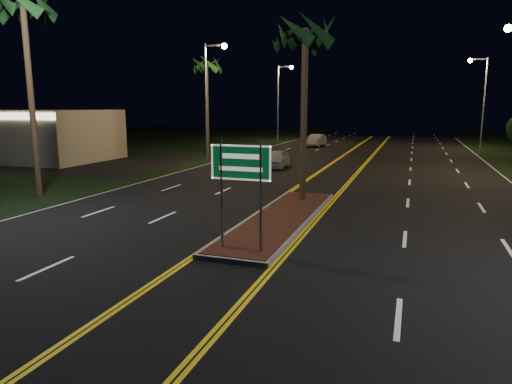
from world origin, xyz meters
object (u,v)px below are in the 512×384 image
at_px(commercial_building, 19,135).
at_px(car_near, 276,157).
at_px(streetlight_left_mid, 210,88).
at_px(palm_left_near, 23,7).
at_px(streetlight_left_far, 281,95).
at_px(car_far, 316,139).
at_px(palm_median, 305,34).
at_px(streetlight_right_far, 481,92).
at_px(palm_left_far, 206,66).
at_px(highway_sign, 241,173).
at_px(median_island, 281,219).

distance_m(commercial_building, car_near, 21.53).
relative_size(streetlight_left_mid, palm_left_near, 0.92).
distance_m(streetlight_left_far, car_far, 8.06).
bearing_deg(palm_median, commercial_building, 159.95).
distance_m(streetlight_right_far, palm_left_far, 27.36).
distance_m(commercial_building, streetlight_left_far, 28.75).
bearing_deg(streetlight_left_mid, streetlight_right_far, 40.30).
height_order(commercial_building, car_far, commercial_building).
relative_size(palm_left_near, car_near, 2.25).
distance_m(highway_sign, commercial_building, 31.17).
height_order(commercial_building, streetlight_left_far, streetlight_left_far).
xyz_separation_m(streetlight_left_mid, palm_left_far, (-2.19, 4.00, 2.09)).
distance_m(highway_sign, streetlight_left_far, 42.67).
height_order(highway_sign, palm_median, palm_median).
relative_size(highway_sign, commercial_building, 0.21).
relative_size(palm_median, car_near, 1.91).
bearing_deg(streetlight_right_far, car_far, -173.55).
distance_m(palm_median, palm_left_far, 21.69).
bearing_deg(palm_left_far, highway_sign, -63.08).
height_order(commercial_building, car_near, commercial_building).
relative_size(commercial_building, palm_median, 1.81).
bearing_deg(palm_left_far, car_near, -37.42).
xyz_separation_m(median_island, highway_sign, (0.00, -4.20, 2.32)).
bearing_deg(commercial_building, palm_left_near, -41.61).
bearing_deg(car_near, car_far, 89.29).
bearing_deg(streetlight_right_far, streetlight_left_far, 174.62).
relative_size(commercial_building, streetlight_left_mid, 1.67).
bearing_deg(streetlight_left_mid, palm_median, -51.83).
bearing_deg(car_near, palm_median, -71.32).
bearing_deg(palm_left_far, palm_left_near, -89.14).
distance_m(palm_median, car_far, 30.88).
distance_m(streetlight_left_mid, streetlight_right_far, 27.83).
bearing_deg(streetlight_left_far, palm_median, -72.42).
relative_size(streetlight_left_mid, palm_median, 1.08).
xyz_separation_m(median_island, streetlight_left_far, (-10.61, 37.00, 5.57)).
distance_m(palm_left_far, car_near, 12.52).
bearing_deg(streetlight_right_far, median_island, -106.87).
xyz_separation_m(median_island, streetlight_left_mid, (-10.61, 17.00, 5.57)).
relative_size(median_island, streetlight_left_far, 1.14).
xyz_separation_m(palm_median, palm_left_near, (-12.50, -2.50, 1.40)).
height_order(commercial_building, streetlight_left_mid, streetlight_left_mid).
relative_size(streetlight_left_mid, streetlight_right_far, 1.00).
height_order(median_island, palm_left_far, palm_left_far).
bearing_deg(palm_median, streetlight_left_far, 107.58).
bearing_deg(commercial_building, car_far, 44.53).
xyz_separation_m(palm_left_near, palm_left_far, (-0.30, 20.00, -0.93)).
bearing_deg(car_far, streetlight_left_far, 147.00).
relative_size(car_near, car_far, 0.96).
distance_m(streetlight_right_far, palm_median, 33.28).
height_order(streetlight_left_mid, car_near, streetlight_left_mid).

